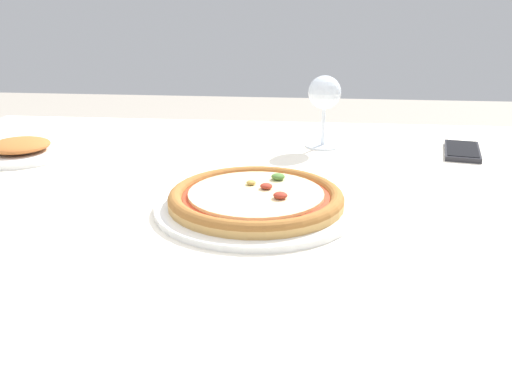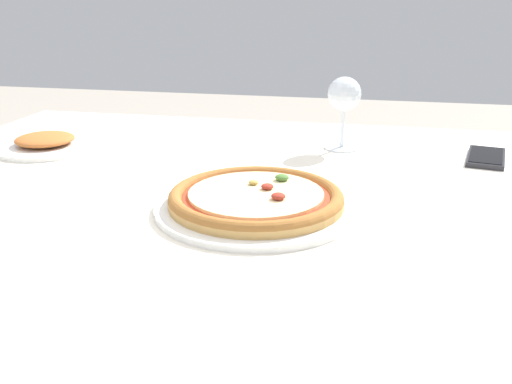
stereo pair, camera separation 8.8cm
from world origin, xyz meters
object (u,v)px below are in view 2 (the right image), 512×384
at_px(dining_table, 226,233).
at_px(pizza_plate, 256,200).
at_px(cell_phone, 486,157).
at_px(wine_glass_far_left, 344,97).
at_px(side_plate, 45,143).

relative_size(dining_table, pizza_plate, 4.27).
bearing_deg(cell_phone, dining_table, -148.29).
relative_size(wine_glass_far_left, cell_phone, 1.00).
relative_size(dining_table, wine_glass_far_left, 8.74).
bearing_deg(dining_table, side_plate, 157.68).
xyz_separation_m(cell_phone, side_plate, (-0.92, -0.11, 0.01)).
xyz_separation_m(pizza_plate, wine_glass_far_left, (0.11, 0.39, 0.09)).
height_order(dining_table, cell_phone, cell_phone).
distance_m(dining_table, wine_glass_far_left, 0.41).
bearing_deg(side_plate, wine_glass_far_left, 12.03).
xyz_separation_m(dining_table, side_plate, (-0.45, 0.18, 0.09)).
relative_size(pizza_plate, wine_glass_far_left, 2.05).
distance_m(wine_glass_far_left, cell_phone, 0.31).
bearing_deg(cell_phone, side_plate, -173.39).
bearing_deg(dining_table, pizza_plate, -47.28).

